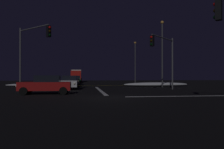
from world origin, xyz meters
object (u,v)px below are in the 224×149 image
object	(u,v)px
sedan_blue	(74,80)
streetlamp_right_near	(162,49)
box_truck	(76,75)
sedan_gray	(71,81)
traffic_signal_ne	(164,52)
sedan_green	(76,79)
streetlamp_right_far	(135,59)
sedan_red_crossing	(46,85)
sedan_white	(69,82)
sedan_black	(74,80)
traffic_signal_nw	(31,46)

from	to	relation	value
sedan_blue	streetlamp_right_near	world-z (taller)	streetlamp_right_near
sedan_blue	box_truck	distance (m)	13.93
sedan_gray	traffic_signal_ne	world-z (taller)	traffic_signal_ne
sedan_green	box_truck	xyz separation A→B (m)	(-0.22, 7.63, 0.91)
sedan_gray	sedan_green	size ratio (longest dim) A/B	1.00
box_truck	streetlamp_right_far	world-z (taller)	streetlamp_right_far
sedan_red_crossing	streetlamp_right_near	distance (m)	17.75
sedan_blue	sedan_red_crossing	size ratio (longest dim) A/B	1.00
sedan_gray	streetlamp_right_near	xyz separation A→B (m)	(12.46, -2.20, 4.44)
sedan_white	streetlamp_right_far	xyz separation A→B (m)	(12.33, 19.30, 4.20)
sedan_green	streetlamp_right_far	world-z (taller)	streetlamp_right_far
sedan_black	sedan_green	xyz separation A→B (m)	(0.02, 12.14, 0.00)
streetlamp_right_far	box_truck	bearing A→B (deg)	135.17
box_truck	streetlamp_right_far	xyz separation A→B (m)	(12.44, -12.36, 3.30)
sedan_green	sedan_red_crossing	world-z (taller)	same
box_truck	sedan_red_crossing	bearing A→B (deg)	-92.17
streetlamp_right_far	traffic_signal_ne	bearing A→B (deg)	-95.65
sedan_green	sedan_white	bearing A→B (deg)	-90.27
sedan_blue	box_truck	world-z (taller)	box_truck
sedan_gray	streetlamp_right_far	size ratio (longest dim) A/B	0.50
sedan_green	traffic_signal_nw	xyz separation A→B (m)	(-3.63, -27.35, 3.73)
sedan_white	sedan_blue	bearing A→B (deg)	90.53
sedan_black	traffic_signal_ne	size ratio (longest dim) A/B	0.74
sedan_green	streetlamp_right_near	distance (m)	24.47
sedan_green	traffic_signal_nw	distance (m)	27.84
sedan_gray	streetlamp_right_far	world-z (taller)	streetlamp_right_far
sedan_green	sedan_red_crossing	bearing A→B (deg)	-93.12
traffic_signal_nw	streetlamp_right_far	world-z (taller)	streetlamp_right_far
sedan_red_crossing	box_truck	bearing A→B (deg)	87.83
sedan_blue	streetlamp_right_far	bearing A→B (deg)	7.04
sedan_black	streetlamp_right_near	size ratio (longest dim) A/B	0.48
sedan_black	streetlamp_right_near	distance (m)	15.59
sedan_black	sedan_green	size ratio (longest dim) A/B	1.00
sedan_gray	sedan_black	size ratio (longest dim) A/B	1.00
traffic_signal_ne	streetlamp_right_far	world-z (taller)	streetlamp_right_far
sedan_black	sedan_red_crossing	distance (m)	18.78
sedan_white	streetlamp_right_far	size ratio (longest dim) A/B	0.50
traffic_signal_nw	sedan_white	bearing A→B (deg)	43.28
traffic_signal_ne	streetlamp_right_near	world-z (taller)	streetlamp_right_near
sedan_blue	streetlamp_right_far	xyz separation A→B (m)	(12.49, 1.54, 4.20)
sedan_white	sedan_gray	bearing A→B (deg)	91.41
sedan_black	streetlamp_right_far	bearing A→B (deg)	31.19
traffic_signal_nw	streetlamp_right_far	xyz separation A→B (m)	(15.85, 22.61, 0.48)
sedan_gray	box_truck	world-z (taller)	box_truck
sedan_blue	streetlamp_right_near	size ratio (longest dim) A/B	0.48
sedan_blue	streetlamp_right_near	xyz separation A→B (m)	(12.49, -14.46, 4.44)
sedan_red_crossing	traffic_signal_nw	world-z (taller)	traffic_signal_nw
sedan_white	box_truck	size ratio (longest dim) A/B	0.52
sedan_green	streetlamp_right_near	world-z (taller)	streetlamp_right_near
sedan_blue	sedan_green	distance (m)	6.28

